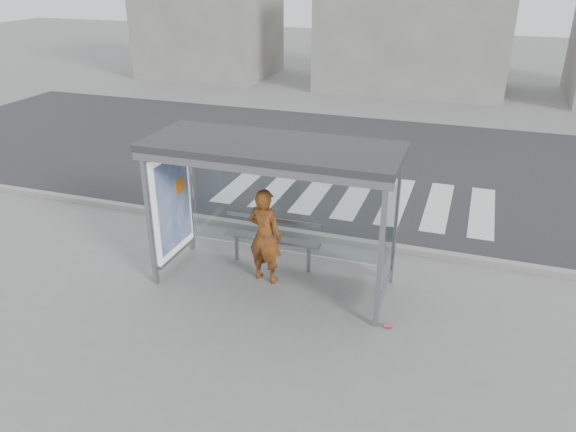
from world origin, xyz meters
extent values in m
plane|color=slate|center=(0.00, 0.00, 0.00)|extent=(80.00, 80.00, 0.00)
cube|color=#272729|center=(0.00, 7.00, 0.00)|extent=(30.00, 10.00, 0.01)
cube|color=gray|center=(0.00, 1.95, 0.06)|extent=(30.00, 0.18, 0.12)
cube|color=silver|center=(-2.50, 4.50, 0.00)|extent=(0.55, 3.00, 0.00)
cube|color=silver|center=(-1.50, 4.50, 0.00)|extent=(0.55, 3.00, 0.00)
cube|color=silver|center=(-0.50, 4.50, 0.00)|extent=(0.55, 3.00, 0.00)
cube|color=silver|center=(0.50, 4.50, 0.00)|extent=(0.55, 3.00, 0.00)
cube|color=silver|center=(1.50, 4.50, 0.00)|extent=(0.55, 3.00, 0.00)
cube|color=silver|center=(2.50, 4.50, 0.00)|extent=(0.55, 3.00, 0.00)
cube|color=silver|center=(3.50, 4.50, 0.00)|extent=(0.55, 3.00, 0.00)
cube|color=gray|center=(-2.00, -0.70, 1.25)|extent=(0.08, 0.08, 2.50)
cube|color=gray|center=(2.00, -0.70, 1.25)|extent=(0.08, 0.08, 2.50)
cube|color=gray|center=(-2.00, 0.70, 1.25)|extent=(0.08, 0.08, 2.50)
cube|color=gray|center=(2.00, 0.70, 1.25)|extent=(0.08, 0.08, 2.50)
cube|color=#2D2D30|center=(0.00, 0.00, 2.56)|extent=(4.25, 1.65, 0.12)
cube|color=gray|center=(0.00, -0.76, 2.45)|extent=(4.25, 0.06, 0.18)
cube|color=white|center=(0.00, 0.70, 1.30)|extent=(3.80, 0.02, 2.00)
cube|color=white|center=(-2.00, 0.00, 1.30)|extent=(0.15, 1.25, 2.00)
cube|color=#3256B5|center=(-1.92, 0.00, 1.30)|extent=(0.01, 1.10, 1.70)
cylinder|color=orange|center=(-1.91, 0.25, 1.55)|extent=(0.02, 0.32, 0.32)
cube|color=white|center=(2.00, 0.00, 1.30)|extent=(0.03, 1.25, 2.00)
cube|color=beige|center=(1.97, 0.05, 1.40)|extent=(0.03, 0.86, 1.16)
cube|color=slate|center=(-10.00, 18.00, 3.00)|extent=(6.00, 5.00, 6.00)
cube|color=slate|center=(0.00, 18.00, 2.50)|extent=(8.00, 5.00, 5.00)
imported|color=#EB4B16|center=(-0.17, 0.06, 0.89)|extent=(0.71, 0.53, 1.78)
cube|color=slate|center=(-0.24, 0.57, 0.57)|extent=(1.87, 0.23, 0.05)
cylinder|color=slate|center=(-0.97, 0.57, 0.27)|extent=(0.07, 0.07, 0.55)
cylinder|color=slate|center=(0.49, 0.57, 0.27)|extent=(0.07, 0.07, 0.55)
cube|color=slate|center=(-0.24, 0.66, 0.94)|extent=(1.87, 0.04, 0.06)
cylinder|color=#EA447F|center=(2.20, -0.70, 0.04)|extent=(0.15, 0.10, 0.07)
camera|label=1|loc=(3.09, -8.18, 5.33)|focal=35.00mm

